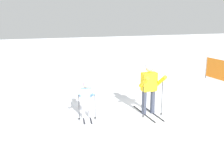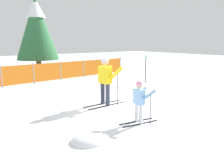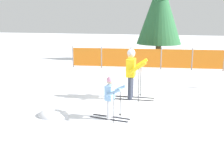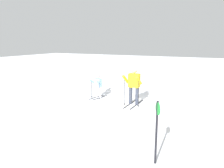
% 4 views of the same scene
% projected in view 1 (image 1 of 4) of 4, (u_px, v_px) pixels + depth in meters
% --- Properties ---
extents(ground_plane, '(60.00, 60.00, 0.00)m').
position_uv_depth(ground_plane, '(145.00, 115.00, 9.05)').
color(ground_plane, white).
extents(skier_adult, '(1.60, 0.71, 1.70)m').
position_uv_depth(skier_adult, '(149.00, 84.00, 8.87)').
color(skier_adult, black).
rests_on(skier_adult, ground_plane).
extents(skier_child, '(1.14, 0.55, 1.18)m').
position_uv_depth(skier_child, '(86.00, 97.00, 8.60)').
color(skier_child, black).
rests_on(skier_child, ground_plane).
extents(snow_mound, '(0.89, 0.76, 0.36)m').
position_uv_depth(snow_mound, '(73.00, 103.00, 10.25)').
color(snow_mound, white).
rests_on(snow_mound, ground_plane).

